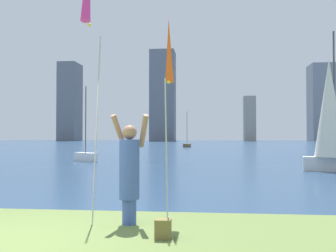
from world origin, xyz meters
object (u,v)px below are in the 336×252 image
at_px(bag, 163,229).
at_px(sailboat_5, 187,145).
at_px(person, 129,170).
at_px(kite_flag_right, 169,55).
at_px(sailboat_2, 330,114).
at_px(sailboat_0, 85,156).

relative_size(bag, sailboat_5, 0.06).
height_order(person, kite_flag_right, kite_flag_right).
xyz_separation_m(bag, sailboat_2, (5.72, 11.07, 2.26)).
distance_m(person, sailboat_5, 42.92).
relative_size(bag, sailboat_0, 0.06).
bearing_deg(bag, sailboat_5, 92.61).
height_order(bag, sailboat_2, sailboat_2).
bearing_deg(bag, sailboat_2, 62.68).
bearing_deg(sailboat_0, sailboat_5, 80.97).
bearing_deg(sailboat_5, person, -88.23).
bearing_deg(kite_flag_right, bag, -87.64).
bearing_deg(sailboat_2, person, -122.02).
xyz_separation_m(kite_flag_right, sailboat_2, (5.78, 9.63, -0.55)).
xyz_separation_m(person, sailboat_2, (6.39, 10.21, 1.49)).
bearing_deg(bag, kite_flag_right, 92.36).
bearing_deg(kite_flag_right, person, -136.57).
bearing_deg(sailboat_0, person, -69.44).
bearing_deg(person, sailboat_5, 96.06).
relative_size(sailboat_2, sailboat_5, 1.27).
xyz_separation_m(person, kite_flag_right, (0.61, 0.58, 2.04)).
bearing_deg(person, kite_flag_right, 47.72).
relative_size(person, sailboat_0, 0.42).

